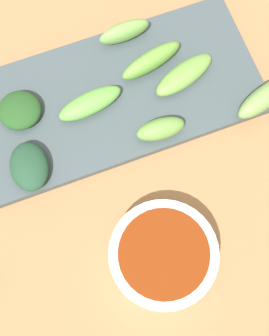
% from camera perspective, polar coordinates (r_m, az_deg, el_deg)
% --- Properties ---
extents(tabletop, '(2.10, 2.10, 0.02)m').
position_cam_1_polar(tabletop, '(0.59, -2.33, -1.03)').
color(tabletop, '#A1754B').
rests_on(tabletop, ground).
extents(sauce_bowl, '(0.13, 0.13, 0.04)m').
position_cam_1_polar(sauce_bowl, '(0.54, 3.54, -10.63)').
color(sauce_bowl, white).
rests_on(sauce_bowl, tabletop).
extents(serving_plate, '(0.18, 0.39, 0.01)m').
position_cam_1_polar(serving_plate, '(0.61, -3.14, 8.59)').
color(serving_plate, '#425055').
rests_on(serving_plate, tabletop).
extents(broccoli_stalk_0, '(0.05, 0.09, 0.03)m').
position_cam_1_polar(broccoli_stalk_0, '(0.61, 15.64, 8.34)').
color(broccoli_stalk_0, '#7AA556').
rests_on(broccoli_stalk_0, serving_plate).
extents(broccoli_stalk_1, '(0.06, 0.09, 0.02)m').
position_cam_1_polar(broccoli_stalk_1, '(0.61, 6.12, 11.32)').
color(broccoli_stalk_1, '#70A746').
rests_on(broccoli_stalk_1, serving_plate).
extents(broccoli_leafy_2, '(0.07, 0.07, 0.02)m').
position_cam_1_polar(broccoli_leafy_2, '(0.60, -13.95, 6.91)').
color(broccoli_leafy_2, '#244F21').
rests_on(broccoli_leafy_2, serving_plate).
extents(broccoli_leafy_3, '(0.07, 0.05, 0.02)m').
position_cam_1_polar(broccoli_leafy_3, '(0.57, -12.82, 0.20)').
color(broccoli_leafy_3, '#224830').
rests_on(broccoli_leafy_3, serving_plate).
extents(broccoli_stalk_4, '(0.02, 0.07, 0.03)m').
position_cam_1_polar(broccoli_stalk_4, '(0.63, -1.25, 16.41)').
color(broccoli_stalk_4, '#78B052').
rests_on(broccoli_stalk_4, serving_plate).
extents(broccoli_stalk_5, '(0.03, 0.06, 0.03)m').
position_cam_1_polar(broccoli_stalk_5, '(0.57, 3.22, 4.83)').
color(broccoli_stalk_5, '#6AA047').
rests_on(broccoli_stalk_5, serving_plate).
extents(broccoli_stalk_6, '(0.04, 0.09, 0.03)m').
position_cam_1_polar(broccoli_stalk_6, '(0.61, 2.07, 13.07)').
color(broccoli_stalk_6, '#6CAB41').
rests_on(broccoli_stalk_6, serving_plate).
extents(broccoli_stalk_7, '(0.04, 0.09, 0.02)m').
position_cam_1_polar(broccoli_stalk_7, '(0.59, -5.24, 8.01)').
color(broccoli_stalk_7, '#67B449').
rests_on(broccoli_stalk_7, serving_plate).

